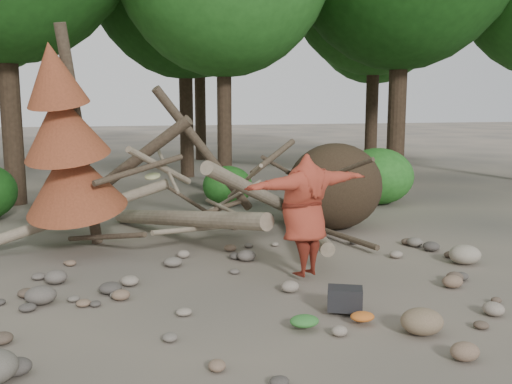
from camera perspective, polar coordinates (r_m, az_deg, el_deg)
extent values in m
plane|color=#514C44|center=(8.57, 2.32, -10.86)|extent=(120.00, 120.00, 0.00)
ellipsoid|color=#332619|center=(13.12, 7.91, 0.56)|extent=(2.20, 1.87, 1.98)
cylinder|color=gray|center=(11.74, -7.53, -2.64)|extent=(2.61, 5.11, 1.08)
cylinder|color=gray|center=(12.48, 0.39, -0.21)|extent=(3.18, 3.71, 1.90)
cylinder|color=brown|center=(12.41, -13.62, 1.81)|extent=(3.08, 1.91, 2.49)
cylinder|color=gray|center=(12.15, 4.88, -3.14)|extent=(1.13, 4.98, 0.43)
cylinder|color=brown|center=(12.73, -5.10, 4.02)|extent=(2.39, 1.03, 2.89)
cylinder|color=gray|center=(11.95, -17.29, -2.03)|extent=(3.71, 0.86, 1.20)
cylinder|color=#4C3F30|center=(11.52, -14.84, -4.36)|extent=(1.52, 1.70, 0.49)
cylinder|color=gray|center=(12.55, -2.49, -0.63)|extent=(1.57, 0.85, 0.69)
cylinder|color=#4C3F30|center=(13.38, 3.79, 1.70)|extent=(1.92, 1.25, 1.10)
cylinder|color=gray|center=(12.05, -8.85, 2.22)|extent=(0.37, 1.42, 0.85)
cylinder|color=#4C3F30|center=(12.13, 8.02, -4.19)|extent=(0.79, 2.54, 0.12)
cylinder|color=gray|center=(11.20, -6.14, -3.70)|extent=(1.78, 1.11, 0.29)
cylinder|color=#4C3F30|center=(11.55, -17.20, 5.12)|extent=(0.67, 1.13, 4.35)
cone|color=brown|center=(11.32, -17.90, 1.44)|extent=(2.06, 2.13, 1.86)
cone|color=brown|center=(11.04, -18.77, 6.43)|extent=(1.71, 1.78, 1.65)
cone|color=brown|center=(10.86, -19.60, 11.11)|extent=(1.23, 1.30, 1.41)
cylinder|color=#38281C|center=(17.49, -23.70, 13.49)|extent=(0.56, 0.56, 8.96)
cylinder|color=#38281C|center=(17.25, -3.21, 11.27)|extent=(0.44, 0.44, 7.14)
cylinder|color=#38281C|center=(19.91, 14.15, 14.06)|extent=(0.60, 0.60, 9.45)
cylinder|color=#38281C|center=(22.14, -7.07, 12.56)|extent=(0.52, 0.52, 8.54)
cylinder|color=#38281C|center=(23.88, 11.62, 11.69)|extent=(0.50, 0.50, 8.12)
cylinder|color=#38281C|center=(28.58, -5.65, 12.01)|extent=(0.54, 0.54, 8.75)
cylinder|color=#38281C|center=(30.76, 11.64, 10.82)|extent=(0.46, 0.46, 7.84)
ellipsoid|color=#22621C|center=(16.00, -2.86, 0.62)|extent=(1.40, 1.40, 1.12)
ellipsoid|color=#2B7524|center=(16.57, 12.10, 1.56)|extent=(2.00, 2.00, 1.60)
imported|color=maroon|center=(9.33, 4.87, -2.29)|extent=(2.55, 1.53, 2.01)
cylinder|color=#8B8958|center=(9.19, -10.31, 1.56)|extent=(0.27, 0.26, 0.12)
cube|color=black|center=(8.14, 8.88, -10.89)|extent=(0.56, 0.48, 0.32)
ellipsoid|color=#2F6F2C|center=(7.57, 4.86, -13.09)|extent=(0.38, 0.32, 0.14)
ellipsoid|color=#BB5C20|center=(7.85, 10.58, -12.49)|extent=(0.33, 0.27, 0.12)
ellipsoid|color=#7D684E|center=(7.69, 16.26, -12.32)|extent=(0.55, 0.49, 0.33)
ellipsoid|color=gray|center=(11.04, 20.16, -5.89)|extent=(0.58, 0.52, 0.35)
ellipsoid|color=#5A534B|center=(8.97, -20.73, -9.63)|extent=(0.45, 0.40, 0.27)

